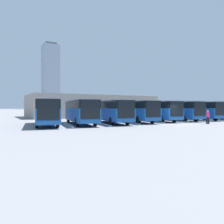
{
  "coord_description": "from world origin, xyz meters",
  "views": [
    {
      "loc": [
        20.98,
        21.15,
        2.21
      ],
      "look_at": [
        6.13,
        -5.39,
        1.54
      ],
      "focal_mm": 35.0,
      "sensor_mm": 36.0,
      "label": 1
    }
  ],
  "objects_px": {
    "bus_4": "(135,110)",
    "bus_7": "(46,111)",
    "bus_2": "(177,110)",
    "bus_5": "(111,110)",
    "pedestrian": "(208,117)",
    "bus_0": "(212,110)",
    "bus_6": "(80,111)",
    "bus_1": "(196,110)",
    "bus_3": "(156,110)"
  },
  "relations": [
    {
      "from": "bus_2",
      "to": "bus_7",
      "type": "distance_m",
      "value": 21.6
    },
    {
      "from": "bus_5",
      "to": "pedestrian",
      "type": "height_order",
      "value": "bus_5"
    },
    {
      "from": "bus_0",
      "to": "bus_6",
      "type": "bearing_deg",
      "value": 9.05
    },
    {
      "from": "bus_4",
      "to": "bus_2",
      "type": "bearing_deg",
      "value": -170.71
    },
    {
      "from": "bus_2",
      "to": "bus_5",
      "type": "bearing_deg",
      "value": 11.22
    },
    {
      "from": "bus_0",
      "to": "pedestrian",
      "type": "bearing_deg",
      "value": 43.58
    },
    {
      "from": "bus_4",
      "to": "bus_7",
      "type": "bearing_deg",
      "value": 8.91
    },
    {
      "from": "bus_5",
      "to": "bus_0",
      "type": "bearing_deg",
      "value": -170.27
    },
    {
      "from": "bus_0",
      "to": "bus_1",
      "type": "relative_size",
      "value": 1.0
    },
    {
      "from": "bus_3",
      "to": "bus_6",
      "type": "distance_m",
      "value": 12.96
    },
    {
      "from": "bus_4",
      "to": "bus_5",
      "type": "distance_m",
      "value": 4.34
    },
    {
      "from": "bus_4",
      "to": "pedestrian",
      "type": "xyz_separation_m",
      "value": [
        -6.32,
        7.75,
        -0.8
      ]
    },
    {
      "from": "bus_3",
      "to": "bus_4",
      "type": "xyz_separation_m",
      "value": [
        4.32,
        0.22,
        0.0
      ]
    },
    {
      "from": "bus_7",
      "to": "bus_2",
      "type": "bearing_deg",
      "value": -170.94
    },
    {
      "from": "bus_0",
      "to": "bus_1",
      "type": "distance_m",
      "value": 4.32
    },
    {
      "from": "bus_7",
      "to": "bus_1",
      "type": "bearing_deg",
      "value": -171.59
    },
    {
      "from": "bus_7",
      "to": "pedestrian",
      "type": "height_order",
      "value": "bus_7"
    },
    {
      "from": "bus_0",
      "to": "bus_3",
      "type": "height_order",
      "value": "same"
    },
    {
      "from": "bus_1",
      "to": "bus_3",
      "type": "bearing_deg",
      "value": 5.6
    },
    {
      "from": "bus_0",
      "to": "pedestrian",
      "type": "xyz_separation_m",
      "value": [
        10.96,
        7.39,
        -0.8
      ]
    },
    {
      "from": "bus_0",
      "to": "bus_4",
      "type": "distance_m",
      "value": 17.28
    },
    {
      "from": "bus_7",
      "to": "pedestrian",
      "type": "distance_m",
      "value": 20.85
    },
    {
      "from": "bus_4",
      "to": "bus_5",
      "type": "height_order",
      "value": "same"
    },
    {
      "from": "pedestrian",
      "to": "bus_0",
      "type": "bearing_deg",
      "value": 73.28
    },
    {
      "from": "bus_2",
      "to": "bus_1",
      "type": "bearing_deg",
      "value": -174.84
    },
    {
      "from": "bus_4",
      "to": "bus_7",
      "type": "distance_m",
      "value": 12.96
    },
    {
      "from": "bus_2",
      "to": "bus_6",
      "type": "height_order",
      "value": "same"
    },
    {
      "from": "bus_1",
      "to": "bus_2",
      "type": "xyz_separation_m",
      "value": [
        4.32,
        -0.33,
        0.0
      ]
    },
    {
      "from": "bus_3",
      "to": "bus_6",
      "type": "bearing_deg",
      "value": 11.1
    },
    {
      "from": "bus_4",
      "to": "bus_7",
      "type": "relative_size",
      "value": 1.0
    },
    {
      "from": "bus_1",
      "to": "pedestrian",
      "type": "relative_size",
      "value": 6.16
    },
    {
      "from": "bus_3",
      "to": "bus_5",
      "type": "height_order",
      "value": "same"
    },
    {
      "from": "bus_0",
      "to": "pedestrian",
      "type": "height_order",
      "value": "bus_0"
    },
    {
      "from": "bus_4",
      "to": "bus_5",
      "type": "xyz_separation_m",
      "value": [
        4.32,
        0.41,
        0.0
      ]
    },
    {
      "from": "bus_0",
      "to": "bus_6",
      "type": "distance_m",
      "value": 25.92
    },
    {
      "from": "pedestrian",
      "to": "bus_5",
      "type": "bearing_deg",
      "value": -175.28
    },
    {
      "from": "bus_0",
      "to": "bus_3",
      "type": "xyz_separation_m",
      "value": [
        12.96,
        -0.59,
        0.0
      ]
    },
    {
      "from": "bus_3",
      "to": "bus_5",
      "type": "bearing_deg",
      "value": 13.81
    },
    {
      "from": "bus_3",
      "to": "pedestrian",
      "type": "height_order",
      "value": "bus_3"
    },
    {
      "from": "bus_7",
      "to": "bus_5",
      "type": "bearing_deg",
      "value": -174.17
    },
    {
      "from": "pedestrian",
      "to": "bus_6",
      "type": "bearing_deg",
      "value": -167.72
    },
    {
      "from": "bus_1",
      "to": "bus_5",
      "type": "xyz_separation_m",
      "value": [
        17.28,
        0.03,
        0.0
      ]
    },
    {
      "from": "bus_3",
      "to": "bus_7",
      "type": "height_order",
      "value": "same"
    },
    {
      "from": "bus_0",
      "to": "bus_4",
      "type": "bearing_deg",
      "value": 8.39
    },
    {
      "from": "bus_3",
      "to": "bus_7",
      "type": "bearing_deg",
      "value": 9.82
    },
    {
      "from": "bus_5",
      "to": "bus_3",
      "type": "bearing_deg",
      "value": -166.19
    },
    {
      "from": "bus_6",
      "to": "bus_7",
      "type": "distance_m",
      "value": 4.33
    },
    {
      "from": "bus_0",
      "to": "bus_4",
      "type": "xyz_separation_m",
      "value": [
        17.28,
        -0.36,
        0.0
      ]
    },
    {
      "from": "pedestrian",
      "to": "bus_7",
      "type": "bearing_deg",
      "value": -162.99
    },
    {
      "from": "bus_0",
      "to": "bus_6",
      "type": "height_order",
      "value": "same"
    }
  ]
}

